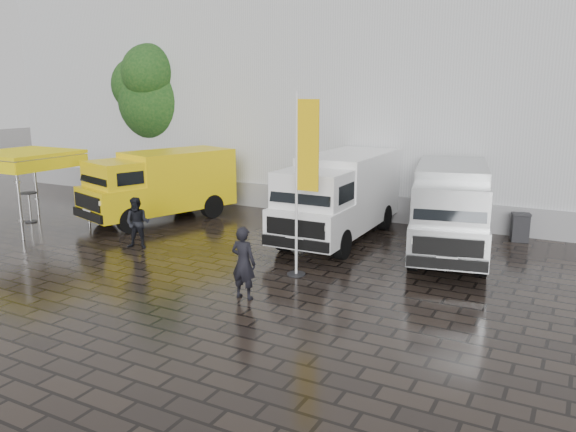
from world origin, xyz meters
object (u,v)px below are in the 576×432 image
van_white (339,198)px  cocktail_table (30,207)px  wheelie_bin (520,227)px  person_front (243,263)px  van_yellow (160,187)px  person_tent (138,223)px  canopy_tent (23,157)px  van_silver (450,211)px  flagpole (303,176)px

van_white → cocktail_table: bearing=-164.8°
wheelie_bin → person_front: bearing=-135.2°
cocktail_table → person_front: person_front is taller
van_yellow → cocktail_table: (-4.17, -2.53, -0.74)m
person_tent → van_white: bearing=14.6°
canopy_tent → wheelie_bin: canopy_tent is taller
van_silver → flagpole: size_ratio=1.26×
van_silver → wheelie_bin: van_silver is taller
van_yellow → person_front: (7.23, -5.42, -0.43)m
van_white → person_front: bearing=-89.3°
canopy_tent → cocktail_table: canopy_tent is taller
van_white → wheelie_bin: bearing=25.2°
van_silver → person_front: bearing=-131.2°
cocktail_table → flagpole: bearing=-3.7°
van_silver → van_yellow: bearing=171.9°
person_front → flagpole: bearing=-102.5°
van_silver → flagpole: 5.14m
cocktail_table → van_white: bearing=16.0°
van_yellow → person_front: 9.05m
wheelie_bin → person_tent: bearing=-162.2°
canopy_tent → wheelie_bin: (15.98, 6.33, -2.09)m
flagpole → person_front: 2.84m
person_front → van_white: bearing=-88.1°
wheelie_bin → van_silver: bearing=-138.3°
wheelie_bin → cocktail_table: bearing=-175.1°
van_silver → person_tent: 9.61m
van_white → van_silver: bearing=-0.8°
van_white → van_silver: van_white is taller
person_front → person_tent: size_ratio=1.09×
canopy_tent → cocktail_table: bearing=140.4°
van_silver → cocktail_table: size_ratio=5.40×
cocktail_table → canopy_tent: bearing=-39.6°
canopy_tent → wheelie_bin: 17.32m
canopy_tent → person_tent: 5.78m
flagpole → canopy_tent: bearing=178.6°
cocktail_table → person_tent: 6.16m
van_silver → flagpole: (-2.95, -3.99, 1.37)m
person_front → van_silver: bearing=-119.0°
van_yellow → person_tent: bearing=-41.8°
canopy_tent → cocktail_table: (-0.60, 0.50, -1.99)m
wheelie_bin → person_tent: 12.40m
van_yellow → van_silver: (10.66, 0.69, 0.02)m
van_silver → canopy_tent: canopy_tent is taller
van_yellow → van_white: bearing=23.3°
van_yellow → canopy_tent: size_ratio=1.87×
canopy_tent → flagpole: 11.28m
person_tent → van_silver: bearing=1.2°
flagpole → van_yellow: bearing=156.9°
cocktail_table → van_silver: bearing=12.2°
cocktail_table → van_yellow: bearing=31.2°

